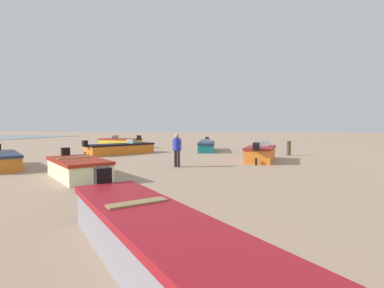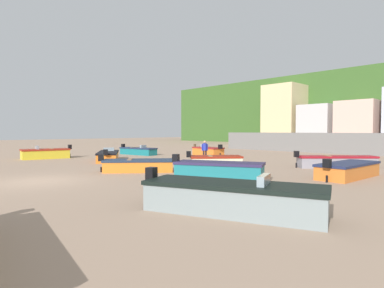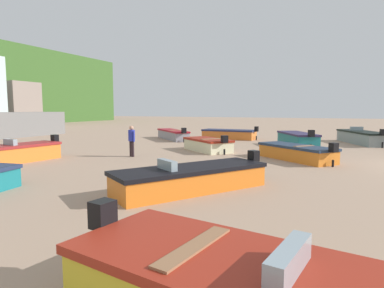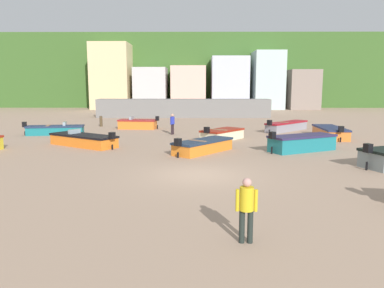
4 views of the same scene
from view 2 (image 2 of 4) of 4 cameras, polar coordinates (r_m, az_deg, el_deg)
ground_plane at (r=16.96m, az=-25.72°, el=-6.02°), size 160.00×160.00×0.00m
harbor_pier at (r=39.39m, az=19.46°, el=0.30°), size 20.84×2.40×2.20m
townhouse_far_left at (r=60.29m, az=16.15°, el=5.01°), size 6.12×6.01×10.65m
townhouse_left at (r=57.15m, az=21.70°, el=3.12°), size 5.25×5.70×6.72m
townhouse_centre_left at (r=55.07m, az=27.69°, el=3.18°), size 5.58×6.07×6.96m
boat_grey_0 at (r=22.88m, az=24.33°, el=-2.89°), size 4.33×4.38×1.10m
boat_grey_1 at (r=9.44m, az=7.23°, el=-9.51°), size 5.47×3.40×1.22m
boat_cream_2 at (r=21.42m, az=4.21°, el=-3.07°), size 3.37×3.63×1.06m
boat_orange_3 at (r=19.09m, az=-9.60°, el=-3.79°), size 3.67×4.05×1.05m
boat_teal_4 at (r=32.87m, az=-9.63°, el=-1.23°), size 4.63×1.91×1.04m
boat_orange_5 at (r=18.26m, az=26.10°, el=-4.19°), size 1.80×4.71×1.10m
boat_orange_6 at (r=31.15m, az=2.87°, el=-1.30°), size 3.68×1.85×1.15m
boat_orange_7 at (r=26.67m, az=-14.75°, el=-2.09°), size 4.91×3.95×1.06m
boat_teal_9 at (r=15.09m, az=4.81°, el=-4.97°), size 4.33×3.12×1.26m
boat_yellow_10 at (r=30.58m, az=-24.70°, el=-1.56°), size 2.33×4.23×1.16m
mooring_post_near_water at (r=35.11m, az=0.50°, el=-0.79°), size 0.27×0.27×0.98m
beach_walker_distant at (r=25.97m, az=2.29°, el=-0.86°), size 0.45×0.52×1.62m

